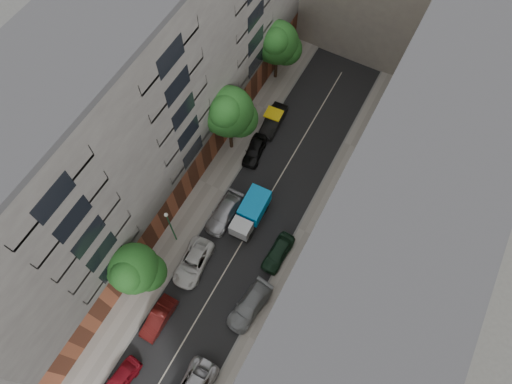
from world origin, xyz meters
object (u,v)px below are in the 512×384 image
Objects in this scene: tarp_truck at (251,213)px; car_right_1 at (250,306)px; car_right_2 at (278,253)px; car_left_2 at (193,263)px; car_left_4 at (255,150)px; car_left_0 at (120,380)px; car_left_3 at (224,213)px; lamp_post at (170,224)px; tree_far at (277,45)px; tree_mid at (229,114)px; car_left_5 at (273,121)px; pedestrian at (336,207)px; car_left_1 at (158,318)px; tree_near at (134,271)px.

tarp_truck reaches higher than car_right_1.
car_right_1 is 5.50m from car_right_2.
car_left_2 is 13.22m from car_left_4.
car_right_1 is at bearing 65.92° from car_left_0.
lamp_post is (-2.75, -4.26, 3.04)m from car_left_3.
tree_far reaches higher than car_right_2.
lamp_post reaches higher than car_left_4.
car_left_2 is 14.09m from tree_mid.
tree_far reaches higher than car_left_5.
car_left_2 is 1.00× the size of car_right_1.
car_left_2 is 4.32m from lamp_post.
pedestrian is at bearing 84.47° from car_right_1.
car_left_1 is 11.20m from car_left_3.
lamp_post is (0.75, -21.91, -1.40)m from tree_far.
tree_far is 4.73× the size of pedestrian.
tree_near reaches higher than lamp_post.
car_right_1 is at bearing 16.73° from tree_near.
car_right_1 is at bearing -67.78° from tree_far.
tree_far is 1.31× the size of lamp_post.
car_left_0 is at bearing -82.32° from tree_mid.
car_left_5 reaches higher than car_left_1.
car_left_1 is 5.25m from tree_near.
car_right_2 is 2.60× the size of pedestrian.
car_left_3 is at bearing -65.57° from tree_mid.
car_right_2 is 10.10m from lamp_post.
pedestrian reaches higher than car_right_2.
car_left_3 is 0.69× the size of tree_near.
car_left_2 is 17.40m from car_left_5.
car_right_2 is at bearing 19.18° from lamp_post.
tree_far reaches higher than car_right_1.
tree_near is at bearing -104.85° from car_left_4.
car_left_4 is at bearing 83.82° from tree_near.
tree_mid is at bearing 105.71° from car_left_0.
tarp_truck is 18.05m from tree_far.
tree_mid is 10.59m from tree_far.
car_left_3 is 10.51m from tree_near.
car_left_5 is 7.37m from tree_mid.
car_left_0 is at bearing -88.95° from car_left_3.
tree_far is (-2.70, 10.05, 4.46)m from car_left_4.
car_left_0 is 16.93m from car_right_2.
tarp_truck is 0.88× the size of lamp_post.
car_left_0 is 28.59m from car_left_5.
car_left_2 is 7.78m from car_right_2.
car_left_0 is 2.50× the size of pedestrian.
tree_mid is 13.46m from pedestrian.
tarp_truck is 12.00m from tree_near.
tarp_truck is 1.22× the size of car_right_2.
tarp_truck is at bearing 90.52° from car_left_0.
pedestrian is (10.00, -6.30, 0.20)m from car_left_5.
car_left_0 is 13.20m from lamp_post.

